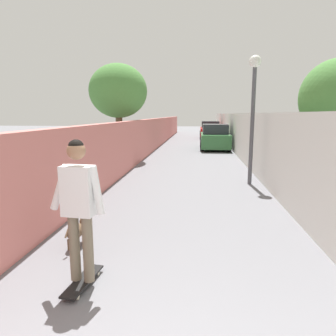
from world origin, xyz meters
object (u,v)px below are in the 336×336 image
lamp_post (254,96)px  dog (77,230)px  person_skateboarder (79,200)px  car_far (210,130)px  car_near (215,138)px  tree_left_mid (118,92)px  skateboard (83,281)px

lamp_post → dog: size_ratio=2.63×
person_skateboarder → car_far: size_ratio=0.41×
lamp_post → car_far: size_ratio=0.89×
car_near → car_far: (8.56, 0.00, 0.00)m
lamp_post → tree_left_mid: bearing=48.9°
skateboard → car_near: size_ratio=0.21×
dog → car_far: size_ratio=0.34×
lamp_post → dog: 6.51m
tree_left_mid → lamp_post: (-4.64, -5.32, -0.51)m
lamp_post → car_near: (9.63, 0.60, -1.95)m
dog → car_far: bearing=-7.3°
tree_left_mid → skateboard: (-10.69, -2.30, -3.10)m
lamp_post → skateboard: lamp_post is taller
skateboard → dog: 1.27m
person_skateboarder → tree_left_mid: bearing=12.2°
car_near → tree_left_mid: bearing=136.5°
skateboard → person_skateboarder: 1.05m
tree_left_mid → car_far: bearing=-19.2°
dog → skateboard: bearing=-155.1°
lamp_post → skateboard: size_ratio=4.69×
car_near → car_far: bearing=0.0°
lamp_post → person_skateboarder: bearing=153.5°
skateboard → dog: (1.13, 0.53, 0.21)m
dog → car_near: size_ratio=0.38×
person_skateboarder → dog: 1.51m
car_near → car_far: 8.56m
lamp_post → car_near: bearing=3.6°
lamp_post → car_far: bearing=1.9°
person_skateboarder → dog: (1.13, 0.53, -0.85)m
skateboard → car_far: size_ratio=0.19×
person_skateboarder → car_near: 15.86m
dog → person_skateboarder: bearing=-155.1°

